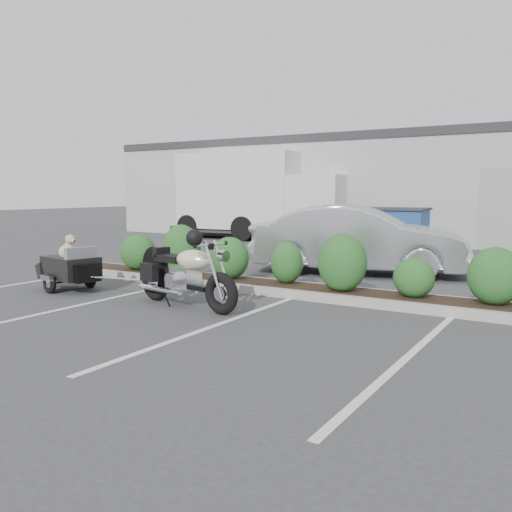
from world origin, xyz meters
The scene contains 8 objects.
ground centered at (0.00, 0.00, 0.00)m, with size 90.00×90.00×0.00m, color #38383A.
planter_kerb centered at (1.00, 2.20, 0.07)m, with size 12.00×1.00×0.15m, color #9E9E93.
building centered at (0.00, 17.00, 2.00)m, with size 26.00×10.00×4.00m, color #9EA099.
motorcycle centered at (0.06, 0.24, 0.52)m, with size 2.26×0.93×1.31m.
pet_trailer centered at (-2.72, 0.27, 0.46)m, with size 1.84×1.05×1.08m.
sedan centered at (1.14, 5.09, 0.78)m, with size 1.66×4.76×1.57m, color silver.
dumpster centered at (0.49, 9.51, 0.70)m, with size 2.17×1.55×1.38m.
delivery_truck centered at (-5.43, 11.74, 1.60)m, with size 7.42×2.90×3.34m.
Camera 1 is at (5.55, -6.49, 1.86)m, focal length 38.00 mm.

